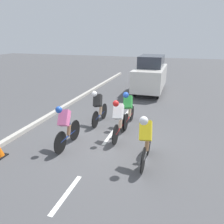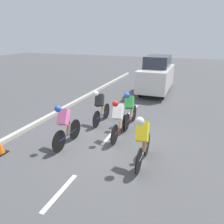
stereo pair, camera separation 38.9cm
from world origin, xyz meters
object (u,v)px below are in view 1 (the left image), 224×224
(cyclist_white, at_px, (119,119))
(cyclist_black, at_px, (98,106))
(cyclist_yellow, at_px, (146,138))
(support_car, at_px, (150,74))
(cyclist_green, at_px, (128,108))
(cyclist_pink, at_px, (66,126))

(cyclist_white, height_order, cyclist_black, cyclist_white)
(cyclist_yellow, bearing_deg, support_car, -82.51)
(cyclist_green, bearing_deg, cyclist_pink, 57.57)
(cyclist_white, distance_m, cyclist_yellow, 1.75)
(cyclist_pink, relative_size, support_car, 0.41)
(cyclist_black, bearing_deg, cyclist_white, 136.91)
(support_car, bearing_deg, cyclist_pink, 79.50)
(cyclist_pink, height_order, cyclist_black, cyclist_pink)
(cyclist_green, bearing_deg, cyclist_yellow, 113.54)
(cyclist_green, height_order, cyclist_yellow, cyclist_yellow)
(cyclist_white, xyz_separation_m, cyclist_yellow, (-1.15, 1.32, 0.04))
(cyclist_yellow, bearing_deg, cyclist_pink, -4.99)
(cyclist_green, relative_size, cyclist_black, 1.00)
(cyclist_white, height_order, cyclist_pink, cyclist_white)
(cyclist_green, distance_m, cyclist_yellow, 2.80)
(cyclist_green, xyz_separation_m, cyclist_yellow, (-1.12, 2.56, 0.04))
(cyclist_yellow, relative_size, cyclist_pink, 1.00)
(cyclist_yellow, xyz_separation_m, cyclist_black, (2.32, -2.42, -0.06))
(cyclist_yellow, xyz_separation_m, support_car, (1.10, -8.34, 0.33))
(cyclist_green, xyz_separation_m, cyclist_black, (1.21, 0.15, -0.02))
(cyclist_yellow, height_order, support_car, support_car)
(cyclist_white, xyz_separation_m, cyclist_pink, (1.45, 1.09, -0.01))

